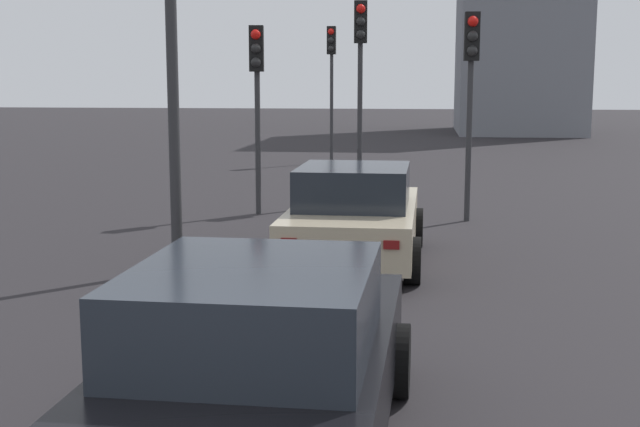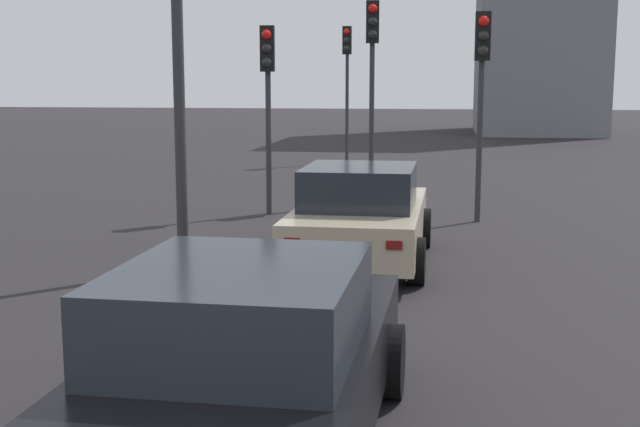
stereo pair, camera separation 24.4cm
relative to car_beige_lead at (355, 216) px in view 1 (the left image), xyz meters
The scene contains 6 objects.
car_beige_lead is the anchor object (origin of this frame).
car_black_second 6.73m from the car_beige_lead, behind, with size 4.41×2.07×1.47m.
traffic_light_near_left 15.76m from the car_beige_lead, ahead, with size 0.32×0.29×4.46m.
traffic_light_near_right 4.88m from the car_beige_lead, 25.10° to the right, with size 0.32×0.29×3.97m.
traffic_light_far_left 5.33m from the car_beige_lead, 28.11° to the left, with size 0.32×0.30×3.78m.
traffic_light_far_right 6.71m from the car_beige_lead, ahead, with size 0.32×0.30×4.41m.
Camera 1 is at (-3.21, -1.18, 2.69)m, focal length 47.10 mm.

